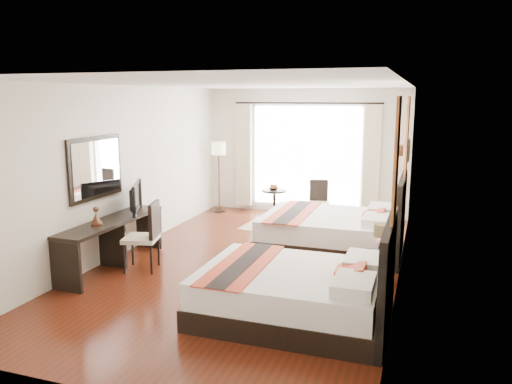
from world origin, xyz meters
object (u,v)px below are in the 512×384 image
(bed_far, at_px, (335,231))
(television, at_px, (132,197))
(console_desk, at_px, (113,243))
(desk_chair, at_px, (143,249))
(side_table, at_px, (274,204))
(table_lamp, at_px, (382,232))
(floor_lamp, at_px, (219,153))
(fruit_bowl, at_px, (274,188))
(bed_near, at_px, (299,291))
(vase, at_px, (379,249))
(nightstand, at_px, (377,270))
(window_chair, at_px, (319,210))

(bed_far, xyz_separation_m, television, (-3.10, -1.43, 0.66))
(television, bearing_deg, console_desk, 153.18)
(desk_chair, xyz_separation_m, side_table, (0.94, 3.85, -0.01))
(side_table, bearing_deg, console_desk, -110.40)
(table_lamp, xyz_separation_m, desk_chair, (-3.50, -0.57, -0.43))
(floor_lamp, bearing_deg, fruit_bowl, -6.17)
(console_desk, xyz_separation_m, side_table, (1.45, 3.89, -0.06))
(side_table, bearing_deg, television, -113.13)
(bed_near, relative_size, console_desk, 1.02)
(floor_lamp, height_order, side_table, floor_lamp)
(bed_near, xyz_separation_m, vase, (0.82, 1.22, 0.25))
(bed_near, xyz_separation_m, nightstand, (0.79, 1.33, -0.09))
(bed_near, relative_size, floor_lamp, 1.39)
(table_lamp, relative_size, television, 0.43)
(side_table, bearing_deg, bed_far, -48.76)
(table_lamp, distance_m, side_table, 4.18)
(bed_far, height_order, vase, bed_far)
(nightstand, xyz_separation_m, side_table, (-2.52, 3.40, 0.08))
(bed_near, xyz_separation_m, television, (-3.16, 1.39, 0.67))
(bed_far, relative_size, table_lamp, 6.40)
(console_desk, height_order, fruit_bowl, console_desk)
(console_desk, distance_m, fruit_bowl, 4.15)
(television, distance_m, window_chair, 4.10)
(bed_far, xyz_separation_m, side_table, (-1.67, 1.91, -0.03))
(floor_lamp, bearing_deg, side_table, -6.05)
(nightstand, relative_size, desk_chair, 0.46)
(table_lamp, distance_m, television, 3.99)
(table_lamp, distance_m, desk_chair, 3.57)
(television, bearing_deg, bed_far, -89.98)
(television, height_order, fruit_bowl, television)
(bed_near, bearing_deg, television, 156.25)
(bed_near, height_order, window_chair, bed_near)
(nightstand, relative_size, fruit_bowl, 2.18)
(bed_far, xyz_separation_m, nightstand, (0.85, -1.48, -0.11))
(vase, distance_m, television, 4.00)
(table_lamp, relative_size, side_table, 0.59)
(desk_chair, distance_m, fruit_bowl, 3.97)
(desk_chair, bearing_deg, console_desk, -9.90)
(bed_far, relative_size, fruit_bowl, 10.59)
(bed_far, height_order, window_chair, bed_far)
(bed_near, xyz_separation_m, console_desk, (-3.18, 0.84, 0.05))
(side_table, bearing_deg, desk_chair, -103.71)
(bed_far, xyz_separation_m, floor_lamp, (-3.04, 2.06, 1.02))
(bed_far, height_order, console_desk, bed_far)
(desk_chair, relative_size, fruit_bowl, 4.76)
(floor_lamp, relative_size, window_chair, 1.80)
(nightstand, xyz_separation_m, floor_lamp, (-3.89, 3.54, 1.13))
(console_desk, bearing_deg, fruit_bowl, 69.84)
(nightstand, height_order, console_desk, console_desk)
(desk_chair, height_order, fruit_bowl, desk_chair)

